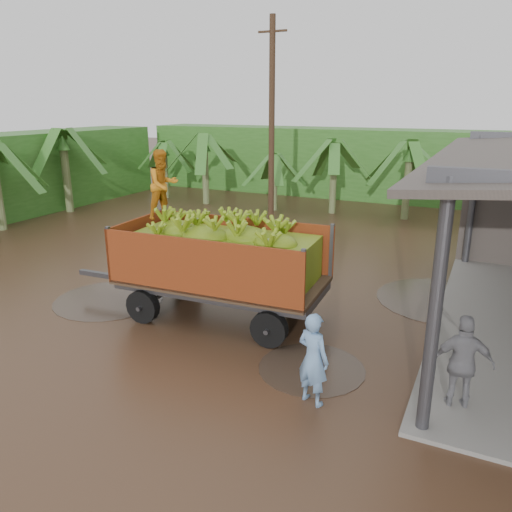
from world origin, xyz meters
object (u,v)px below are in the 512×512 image
Objects in this scene: man_blue at (313,359)px; utility_pole at (272,123)px; banana_trailer at (220,259)px; man_grey at (463,364)px.

man_blue is 0.20× the size of utility_pole.
banana_trailer is 4.05× the size of man_blue.
man_grey reaches higher than man_blue.
banana_trailer reaches higher than man_blue.
man_blue is at bearing 7.44° from man_grey.
man_blue is at bearing -62.95° from utility_pole.
banana_trailer is at bearing -19.26° from man_blue.
banana_trailer is at bearing -72.84° from utility_pole.
banana_trailer is 0.82× the size of utility_pole.
man_blue is 13.79m from utility_pole.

